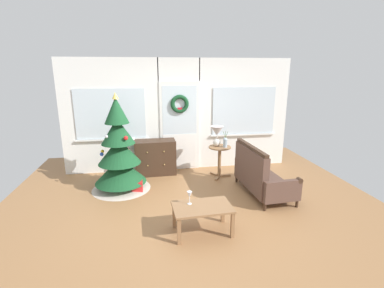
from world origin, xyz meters
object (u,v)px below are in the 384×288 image
at_px(settee_sofa, 259,175).
at_px(flower_vase, 225,142).
at_px(dresser_cabinet, 155,157).
at_px(side_table, 220,156).
at_px(table_lamp, 217,133).
at_px(gift_box, 137,186).
at_px(christmas_tree, 119,156).
at_px(wine_glass, 190,195).
at_px(coffee_table, 203,210).

xyz_separation_m(settee_sofa, flower_vase, (-0.43, 0.90, 0.44)).
height_order(settee_sofa, flower_vase, flower_vase).
bearing_deg(dresser_cabinet, flower_vase, -18.03).
bearing_deg(side_table, table_lamp, 146.31).
relative_size(dresser_cabinet, flower_vase, 2.61).
distance_m(dresser_cabinet, gift_box, 1.02).
height_order(christmas_tree, wine_glass, christmas_tree).
xyz_separation_m(settee_sofa, gift_box, (-2.29, 0.47, -0.27)).
bearing_deg(christmas_tree, wine_glass, -56.23).
height_order(dresser_cabinet, side_table, dresser_cabinet).
xyz_separation_m(flower_vase, wine_glass, (-1.06, -1.92, -0.25)).
bearing_deg(wine_glass, side_table, 64.19).
xyz_separation_m(side_table, flower_vase, (0.10, -0.06, 0.32)).
xyz_separation_m(flower_vase, gift_box, (-1.86, -0.42, -0.71)).
bearing_deg(wine_glass, table_lamp, 66.04).
height_order(settee_sofa, coffee_table, settee_sofa).
bearing_deg(flower_vase, christmas_tree, -173.73).
bearing_deg(flower_vase, wine_glass, -118.86).
xyz_separation_m(side_table, coffee_table, (-0.78, -2.07, -0.14)).
bearing_deg(table_lamp, wine_glass, -113.96).
bearing_deg(coffee_table, wine_glass, 151.93).
relative_size(dresser_cabinet, settee_sofa, 0.63).
xyz_separation_m(settee_sofa, wine_glass, (-1.48, -1.02, 0.18)).
distance_m(settee_sofa, wine_glass, 1.81).
bearing_deg(gift_box, flower_vase, 12.84).
distance_m(flower_vase, gift_box, 2.03).
xyz_separation_m(side_table, table_lamp, (-0.06, 0.04, 0.49)).
height_order(side_table, coffee_table, side_table).
xyz_separation_m(table_lamp, flower_vase, (0.16, -0.10, -0.17)).
relative_size(side_table, gift_box, 3.35).
bearing_deg(coffee_table, dresser_cabinet, 103.41).
relative_size(flower_vase, wine_glass, 1.79).
xyz_separation_m(christmas_tree, flower_vase, (2.18, 0.24, 0.13)).
height_order(dresser_cabinet, coffee_table, dresser_cabinet).
bearing_deg(dresser_cabinet, table_lamp, -16.12).
bearing_deg(table_lamp, settee_sofa, -59.46).
height_order(dresser_cabinet, table_lamp, table_lamp).
height_order(settee_sofa, side_table, settee_sofa).
distance_m(settee_sofa, gift_box, 2.35).
relative_size(side_table, table_lamp, 1.58).
bearing_deg(side_table, settee_sofa, -61.10).
bearing_deg(table_lamp, gift_box, -162.87).
relative_size(christmas_tree, gift_box, 9.14).
height_order(side_table, flower_vase, flower_vase).
bearing_deg(gift_box, dresser_cabinet, 66.98).
relative_size(flower_vase, coffee_table, 0.40).
distance_m(settee_sofa, flower_vase, 1.08).
height_order(flower_vase, wine_glass, flower_vase).
distance_m(christmas_tree, coffee_table, 2.22).
distance_m(christmas_tree, side_table, 2.11).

